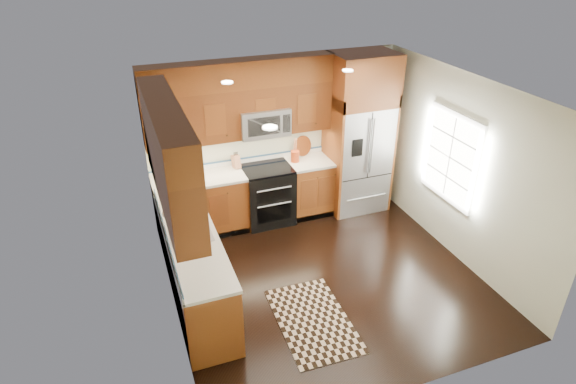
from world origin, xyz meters
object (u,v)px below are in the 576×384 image
object	(u,v)px
range	(268,195)
utensil_crock	(295,154)
knife_block	(236,161)
refrigerator	(359,134)
rug	(313,320)

from	to	relation	value
range	utensil_crock	xyz separation A→B (m)	(0.50, 0.08, 0.60)
range	knife_block	xyz separation A→B (m)	(-0.44, 0.19, 0.58)
range	knife_block	world-z (taller)	knife_block
refrigerator	rug	xyz separation A→B (m)	(-1.77, -2.36, -1.30)
utensil_crock	range	bearing A→B (deg)	-170.63
rug	knife_block	distance (m)	2.80
range	rug	size ratio (longest dim) A/B	0.68
refrigerator	utensil_crock	xyz separation A→B (m)	(-1.05, 0.12, -0.23)
refrigerator	knife_block	bearing A→B (deg)	173.47
refrigerator	rug	size ratio (longest dim) A/B	1.87
knife_block	utensil_crock	xyz separation A→B (m)	(0.94, -0.11, 0.03)
rug	knife_block	size ratio (longest dim) A/B	5.30
refrigerator	utensil_crock	world-z (taller)	refrigerator
knife_block	utensil_crock	size ratio (longest dim) A/B	0.68
range	utensil_crock	distance (m)	0.79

